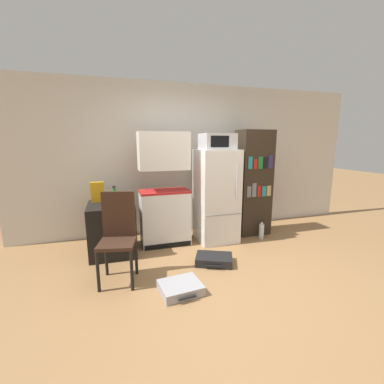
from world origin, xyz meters
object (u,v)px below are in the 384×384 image
Objects in this scene: bottle_green_tall at (115,197)px; bottle_ketchup_red at (107,199)px; side_table at (112,229)px; water_bottle_front at (261,231)px; suitcase_small_flat at (180,288)px; suitcase_large_flat at (214,259)px; refrigerator at (216,196)px; microwave at (217,141)px; kitchen_hutch at (164,194)px; bottle_clear_short at (125,201)px; bowl at (116,199)px; cereal_box at (97,192)px; bookshelf at (253,183)px; chair at (118,230)px.

bottle_green_tall is 0.17m from bottle_ketchup_red.
side_table reaches higher than water_bottle_front.
suitcase_small_flat is at bearing -146.52° from water_bottle_front.
water_bottle_front is (1.13, 0.62, 0.08)m from suitcase_large_flat.
bottle_green_tall is at bearing -47.48° from bottle_ketchup_red.
microwave reaches higher than refrigerator.
kitchen_hutch reaches higher than bottle_clear_short.
bottle_green_tall is at bearing -94.05° from bowl.
cereal_box is at bearing 172.37° from water_bottle_front.
side_table is 2.61× the size of bottle_green_tall.
bottle_ketchup_red is at bearing 176.50° from water_bottle_front.
microwave is at bearing 165.97° from water_bottle_front.
side_table is 1.70m from refrigerator.
bookshelf reaches higher than suitcase_small_flat.
microwave is 1.90m from bottle_ketchup_red.
chair is at bearing -154.85° from suitcase_large_flat.
kitchen_hutch is 3.73× the size of suitcase_small_flat.
kitchen_hutch is 1.68× the size of chair.
bottle_clear_short is (-0.62, -0.41, 0.02)m from kitchen_hutch.
suitcase_small_flat is (0.69, -1.31, -0.32)m from side_table.
bookshelf reaches higher than bowl.
chair is (0.13, -0.79, -0.20)m from bottle_ketchup_red.
side_table is at bearing 123.78° from bottle_clear_short.
bottle_clear_short is 2.35m from water_bottle_front.
microwave reaches higher than suitcase_small_flat.
refrigerator is 1.80m from chair.
microwave is 1.69× the size of cereal_box.
kitchen_hutch is 1.60m from bookshelf.
bottle_ketchup_red is at bearing 131.05° from bottle_clear_short.
microwave is at bearing 1.21° from side_table.
bottle_clear_short is (-2.22, -0.44, -0.08)m from bookshelf.
bowl is at bearing 177.86° from bookshelf.
suitcase_small_flat is at bearing -94.89° from kitchen_hutch.
water_bottle_front is at bearing 27.51° from suitcase_small_flat.
chair is at bearing -90.49° from bowl.
chair is (-0.12, -0.51, -0.22)m from bottle_clear_short.
suitcase_small_flat is (0.50, -1.02, -0.78)m from bottle_clear_short.
suitcase_large_flat is (-0.36, -0.82, -0.70)m from refrigerator.
bottle_green_tall is at bearing -53.23° from cereal_box.
bowl is at bearing 9.53° from cereal_box.
side_table is 0.42× the size of kitchen_hutch.
kitchen_hutch reaches higher than chair.
bottle_ketchup_red is at bearing -178.65° from microwave.
cereal_box reaches higher than bottle_clear_short.
bottle_ketchup_red is at bearing 132.52° from bottle_green_tall.
bottle_clear_short is 0.21m from bottle_green_tall.
kitchen_hutch is at bearing 173.92° from refrigerator.
bottle_green_tall is 0.38m from bowl.
suitcase_large_flat is (-0.36, -0.82, -1.58)m from microwave.
kitchen_hutch is at bearing 79.14° from suitcase_small_flat.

